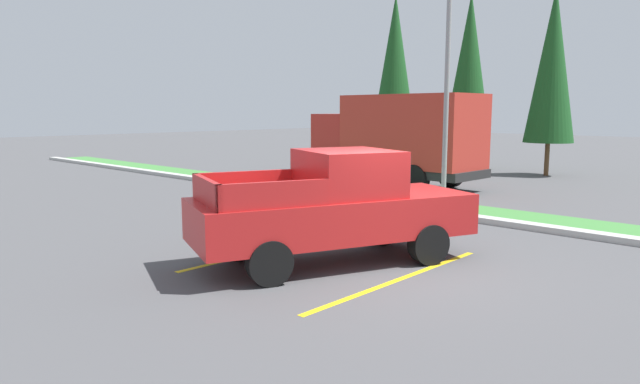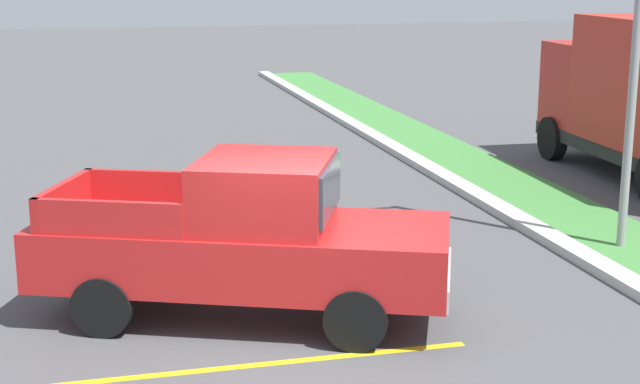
{
  "view_description": "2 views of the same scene",
  "coord_description": "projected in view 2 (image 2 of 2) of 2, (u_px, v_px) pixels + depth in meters",
  "views": [
    {
      "loc": [
        5.84,
        -8.06,
        2.82
      ],
      "look_at": [
        -1.33,
        -0.44,
        1.3
      ],
      "focal_mm": 31.44,
      "sensor_mm": 36.0,
      "label": 1
    },
    {
      "loc": [
        10.4,
        -2.32,
        4.43
      ],
      "look_at": [
        -1.43,
        0.68,
        1.49
      ],
      "focal_mm": 53.02,
      "sensor_mm": 36.0,
      "label": 2
    }
  ],
  "objects": [
    {
      "name": "ground_plane",
      "position": [
        294.0,
        342.0,
        11.39
      ],
      "size": [
        120.0,
        120.0,
        0.0
      ],
      "primitive_type": "plane",
      "color": "#4C4C4F"
    },
    {
      "name": "parking_line_near",
      "position": [
        226.0,
        279.0,
        13.67
      ],
      "size": [
        0.12,
        4.8,
        0.01
      ],
      "primitive_type": "cube",
      "color": "yellow",
      "rests_on": "ground"
    },
    {
      "name": "parking_line_far",
      "position": [
        267.0,
        364.0,
        10.75
      ],
      "size": [
        0.12,
        4.8,
        0.01
      ],
      "primitive_type": "cube",
      "color": "yellow",
      "rests_on": "ground"
    },
    {
      "name": "pickup_truck_main",
      "position": [
        246.0,
        239.0,
        11.96
      ],
      "size": [
        3.75,
        5.54,
        2.1
      ],
      "color": "black",
      "rests_on": "ground"
    },
    {
      "name": "traffic_cone",
      "position": [
        291.0,
        222.0,
        15.6
      ],
      "size": [
        0.36,
        0.36,
        0.6
      ],
      "color": "orange",
      "rests_on": "ground"
    }
  ]
}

